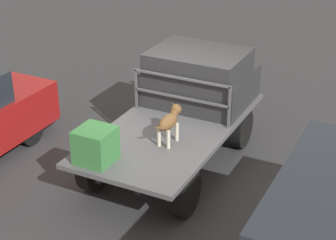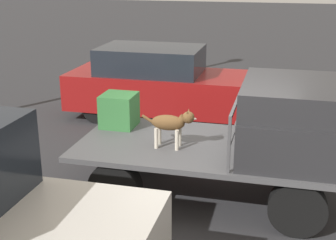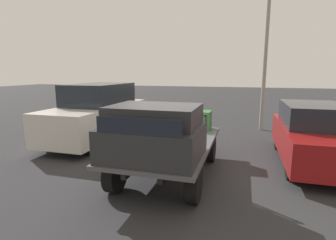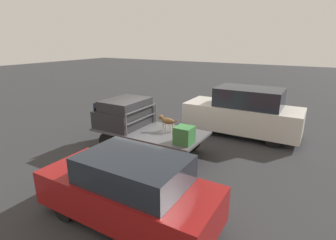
{
  "view_description": "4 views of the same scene",
  "coord_description": "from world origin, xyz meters",
  "px_view_note": "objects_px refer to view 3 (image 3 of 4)",
  "views": [
    {
      "loc": [
        -8.0,
        -3.94,
        5.26
      ],
      "look_at": [
        -0.64,
        -0.24,
        1.26
      ],
      "focal_mm": 60.0,
      "sensor_mm": 36.0,
      "label": 1
    },
    {
      "loc": [
        0.95,
        -6.57,
        3.43
      ],
      "look_at": [
        -0.64,
        -0.24,
        1.26
      ],
      "focal_mm": 50.0,
      "sensor_mm": 36.0,
      "label": 2
    },
    {
      "loc": [
        6.0,
        1.71,
        2.53
      ],
      "look_at": [
        -0.64,
        -0.24,
        1.26
      ],
      "focal_mm": 28.0,
      "sensor_mm": 36.0,
      "label": 3
    },
    {
      "loc": [
        -5.18,
        7.56,
        4.02
      ],
      "look_at": [
        -0.64,
        -0.24,
        1.26
      ],
      "focal_mm": 28.0,
      "sensor_mm": 36.0,
      "label": 4
    }
  ],
  "objects_px": {
    "flatbed_truck": "(170,151)",
    "parked_pickup_far": "(98,113)",
    "dog": "(167,122)",
    "cargo_crate": "(201,120)",
    "light_pole_near": "(268,14)",
    "parked_sedan": "(313,135)"
  },
  "relations": [
    {
      "from": "flatbed_truck",
      "to": "parked_pickup_far",
      "type": "height_order",
      "value": "parked_pickup_far"
    },
    {
      "from": "parked_pickup_far",
      "to": "light_pole_near",
      "type": "xyz_separation_m",
      "value": [
        -3.56,
        5.98,
        3.87
      ]
    },
    {
      "from": "dog",
      "to": "light_pole_near",
      "type": "bearing_deg",
      "value": 140.32
    },
    {
      "from": "dog",
      "to": "cargo_crate",
      "type": "xyz_separation_m",
      "value": [
        -1.1,
        0.74,
        -0.1
      ]
    },
    {
      "from": "dog",
      "to": "parked_pickup_far",
      "type": "bearing_deg",
      "value": -134.0
    },
    {
      "from": "parked_pickup_far",
      "to": "light_pole_near",
      "type": "relative_size",
      "value": 0.64
    },
    {
      "from": "dog",
      "to": "cargo_crate",
      "type": "height_order",
      "value": "dog"
    },
    {
      "from": "cargo_crate",
      "to": "dog",
      "type": "bearing_deg",
      "value": -33.96
    },
    {
      "from": "parked_sedan",
      "to": "flatbed_truck",
      "type": "bearing_deg",
      "value": -68.78
    },
    {
      "from": "light_pole_near",
      "to": "parked_sedan",
      "type": "bearing_deg",
      "value": 14.65
    },
    {
      "from": "flatbed_truck",
      "to": "parked_pickup_far",
      "type": "bearing_deg",
      "value": -125.52
    },
    {
      "from": "dog",
      "to": "parked_sedan",
      "type": "relative_size",
      "value": 0.2
    },
    {
      "from": "parked_pickup_far",
      "to": "light_pole_near",
      "type": "bearing_deg",
      "value": 117.97
    },
    {
      "from": "cargo_crate",
      "to": "flatbed_truck",
      "type": "bearing_deg",
      "value": -16.75
    },
    {
      "from": "parked_pickup_far",
      "to": "light_pole_near",
      "type": "distance_m",
      "value": 7.97
    },
    {
      "from": "dog",
      "to": "parked_sedan",
      "type": "distance_m",
      "value": 4.03
    },
    {
      "from": "flatbed_truck",
      "to": "cargo_crate",
      "type": "height_order",
      "value": "cargo_crate"
    },
    {
      "from": "flatbed_truck",
      "to": "dog",
      "type": "relative_size",
      "value": 4.88
    },
    {
      "from": "parked_sedan",
      "to": "parked_pickup_far",
      "type": "xyz_separation_m",
      "value": [
        -0.66,
        -7.09,
        0.19
      ]
    },
    {
      "from": "flatbed_truck",
      "to": "parked_pickup_far",
      "type": "xyz_separation_m",
      "value": [
        -2.51,
        -3.52,
        0.41
      ]
    },
    {
      "from": "flatbed_truck",
      "to": "parked_pickup_far",
      "type": "distance_m",
      "value": 4.34
    },
    {
      "from": "cargo_crate",
      "to": "parked_sedan",
      "type": "distance_m",
      "value": 3.09
    }
  ]
}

